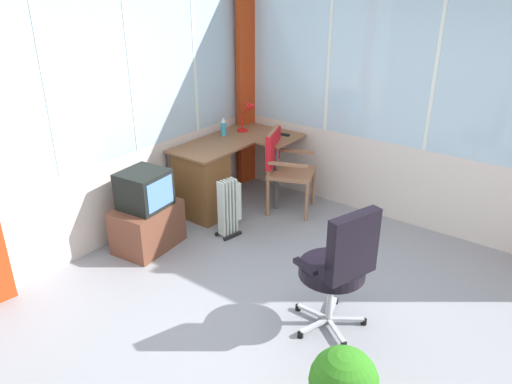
{
  "coord_description": "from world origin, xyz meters",
  "views": [
    {
      "loc": [
        -2.62,
        -1.51,
        2.55
      ],
      "look_at": [
        0.69,
        1.0,
        0.67
      ],
      "focal_mm": 34.69,
      "sensor_mm": 36.0,
      "label": 1
    }
  ],
  "objects_px": {
    "wooden_armchair": "(281,160)",
    "potted_plant": "(343,384)",
    "spray_bottle": "(223,127)",
    "desk": "(206,179)",
    "office_chair": "(340,263)",
    "desk_lamp": "(250,112)",
    "tv_remote": "(283,134)",
    "space_heater": "(230,207)",
    "tv_on_stand": "(147,214)"
  },
  "relations": [
    {
      "from": "wooden_armchair",
      "to": "potted_plant",
      "type": "distance_m",
      "value": 2.96
    },
    {
      "from": "spray_bottle",
      "to": "wooden_armchair",
      "type": "relative_size",
      "value": 0.23
    },
    {
      "from": "desk",
      "to": "office_chair",
      "type": "bearing_deg",
      "value": -112.51
    },
    {
      "from": "wooden_armchair",
      "to": "potted_plant",
      "type": "xyz_separation_m",
      "value": [
        -2.19,
        -1.97,
        -0.33
      ]
    },
    {
      "from": "desk_lamp",
      "to": "wooden_armchair",
      "type": "relative_size",
      "value": 0.38
    },
    {
      "from": "desk_lamp",
      "to": "tv_remote",
      "type": "distance_m",
      "value": 0.49
    },
    {
      "from": "space_heater",
      "to": "office_chair",
      "type": "bearing_deg",
      "value": -112.41
    },
    {
      "from": "desk",
      "to": "potted_plant",
      "type": "distance_m",
      "value": 3.02
    },
    {
      "from": "desk_lamp",
      "to": "tv_on_stand",
      "type": "distance_m",
      "value": 1.85
    },
    {
      "from": "tv_remote",
      "to": "wooden_armchair",
      "type": "distance_m",
      "value": 0.41
    },
    {
      "from": "desk_lamp",
      "to": "space_heater",
      "type": "distance_m",
      "value": 1.37
    },
    {
      "from": "desk_lamp",
      "to": "tv_on_stand",
      "type": "bearing_deg",
      "value": -177.68
    },
    {
      "from": "desk",
      "to": "tv_on_stand",
      "type": "bearing_deg",
      "value": -177.27
    },
    {
      "from": "desk",
      "to": "wooden_armchair",
      "type": "relative_size",
      "value": 1.52
    },
    {
      "from": "tv_remote",
      "to": "potted_plant",
      "type": "relative_size",
      "value": 0.3
    },
    {
      "from": "space_heater",
      "to": "potted_plant",
      "type": "height_order",
      "value": "space_heater"
    },
    {
      "from": "wooden_armchair",
      "to": "space_heater",
      "type": "xyz_separation_m",
      "value": [
        -0.82,
        0.07,
        -0.28
      ]
    },
    {
      "from": "potted_plant",
      "to": "wooden_armchair",
      "type": "bearing_deg",
      "value": 42.01
    },
    {
      "from": "office_chair",
      "to": "potted_plant",
      "type": "distance_m",
      "value": 0.89
    },
    {
      "from": "desk_lamp",
      "to": "tv_remote",
      "type": "bearing_deg",
      "value": -79.06
    },
    {
      "from": "desk_lamp",
      "to": "spray_bottle",
      "type": "distance_m",
      "value": 0.38
    },
    {
      "from": "spray_bottle",
      "to": "office_chair",
      "type": "relative_size",
      "value": 0.21
    },
    {
      "from": "tv_on_stand",
      "to": "potted_plant",
      "type": "distance_m",
      "value": 2.61
    },
    {
      "from": "tv_remote",
      "to": "potted_plant",
      "type": "bearing_deg",
      "value": -144.79
    },
    {
      "from": "tv_on_stand",
      "to": "tv_remote",
      "type": "bearing_deg",
      "value": -11.33
    },
    {
      "from": "office_chair",
      "to": "desk",
      "type": "bearing_deg",
      "value": 67.49
    },
    {
      "from": "space_heater",
      "to": "potted_plant",
      "type": "bearing_deg",
      "value": -123.84
    },
    {
      "from": "tv_remote",
      "to": "tv_on_stand",
      "type": "distance_m",
      "value": 1.9
    },
    {
      "from": "desk_lamp",
      "to": "spray_bottle",
      "type": "height_order",
      "value": "desk_lamp"
    },
    {
      "from": "tv_on_stand",
      "to": "potted_plant",
      "type": "bearing_deg",
      "value": -105.19
    },
    {
      "from": "tv_remote",
      "to": "spray_bottle",
      "type": "relative_size",
      "value": 0.69
    },
    {
      "from": "tv_remote",
      "to": "wooden_armchair",
      "type": "bearing_deg",
      "value": -154.75
    },
    {
      "from": "desk",
      "to": "desk_lamp",
      "type": "distance_m",
      "value": 1.01
    },
    {
      "from": "spray_bottle",
      "to": "potted_plant",
      "type": "xyz_separation_m",
      "value": [
        -2.08,
        -2.71,
        -0.61
      ]
    },
    {
      "from": "office_chair",
      "to": "tv_on_stand",
      "type": "distance_m",
      "value": 2.11
    },
    {
      "from": "tv_on_stand",
      "to": "space_heater",
      "type": "xyz_separation_m",
      "value": [
        0.68,
        -0.48,
        -0.04
      ]
    },
    {
      "from": "tv_on_stand",
      "to": "space_heater",
      "type": "height_order",
      "value": "tv_on_stand"
    },
    {
      "from": "desk",
      "to": "spray_bottle",
      "type": "xyz_separation_m",
      "value": [
        0.49,
        0.15,
        0.45
      ]
    },
    {
      "from": "wooden_armchair",
      "to": "office_chair",
      "type": "bearing_deg",
      "value": -133.9
    },
    {
      "from": "spray_bottle",
      "to": "potted_plant",
      "type": "height_order",
      "value": "spray_bottle"
    },
    {
      "from": "desk",
      "to": "tv_on_stand",
      "type": "xyz_separation_m",
      "value": [
        -0.9,
        -0.04,
        -0.06
      ]
    },
    {
      "from": "desk",
      "to": "potted_plant",
      "type": "height_order",
      "value": "desk"
    },
    {
      "from": "space_heater",
      "to": "tv_remote",
      "type": "bearing_deg",
      "value": 6.07
    },
    {
      "from": "spray_bottle",
      "to": "office_chair",
      "type": "distance_m",
      "value": 2.68
    },
    {
      "from": "spray_bottle",
      "to": "space_heater",
      "type": "height_order",
      "value": "spray_bottle"
    },
    {
      "from": "potted_plant",
      "to": "space_heater",
      "type": "bearing_deg",
      "value": 56.16
    },
    {
      "from": "spray_bottle",
      "to": "potted_plant",
      "type": "distance_m",
      "value": 3.47
    },
    {
      "from": "desk_lamp",
      "to": "potted_plant",
      "type": "bearing_deg",
      "value": -133.01
    },
    {
      "from": "tv_remote",
      "to": "spray_bottle",
      "type": "height_order",
      "value": "spray_bottle"
    },
    {
      "from": "desk_lamp",
      "to": "tv_on_stand",
      "type": "relative_size",
      "value": 0.44
    }
  ]
}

